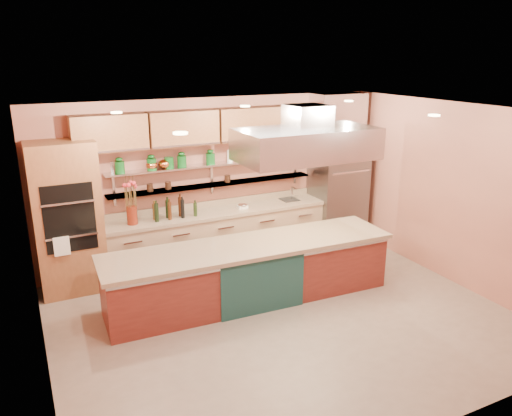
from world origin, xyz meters
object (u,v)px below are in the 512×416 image
refrigerator (338,189)px  kitchen_scale (243,206)px  green_canister (169,163)px  flower_vase (132,215)px  copper_kettle (164,164)px  island (250,272)px

refrigerator → kitchen_scale: 1.97m
kitchen_scale → green_canister: 1.47m
flower_vase → kitchen_scale: 1.90m
flower_vase → copper_kettle: copper_kettle is taller
flower_vase → green_canister: size_ratio=1.65×
green_canister → kitchen_scale: bearing=-10.4°
refrigerator → kitchen_scale: size_ratio=12.75×
flower_vase → green_canister: (0.70, 0.22, 0.73)m
green_canister → flower_vase: bearing=-162.5°
refrigerator → copper_kettle: refrigerator is taller
refrigerator → copper_kettle: size_ratio=11.32×
island → copper_kettle: size_ratio=22.45×
refrigerator → island: (-2.51, -1.44, -0.62)m
kitchen_scale → island: bearing=-125.7°
flower_vase → kitchen_scale: bearing=0.0°
copper_kettle → island: bearing=-66.3°
refrigerator → flower_vase: bearing=179.9°
refrigerator → kitchen_scale: refrigerator is taller
kitchen_scale → green_canister: size_ratio=0.94×
refrigerator → green_canister: size_ratio=11.98×
flower_vase → green_canister: green_canister is taller
refrigerator → flower_vase: (-3.86, 0.01, 0.02)m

